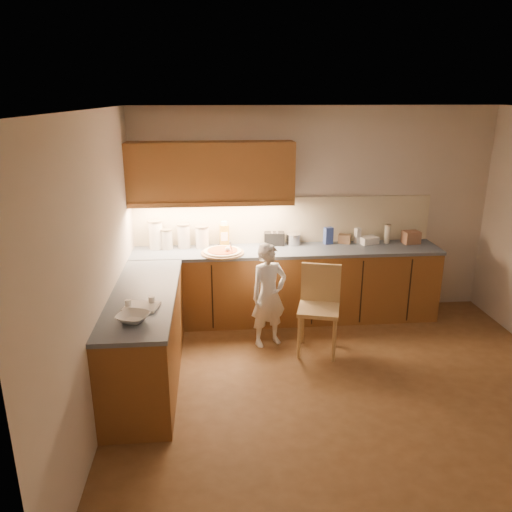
# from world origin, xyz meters

# --- Properties ---
(room) EXTENTS (4.54, 4.50, 2.62)m
(room) POSITION_xyz_m (0.00, 0.00, 1.68)
(room) COLOR brown
(room) RESTS_ON ground
(l_counter) EXTENTS (3.77, 2.62, 0.92)m
(l_counter) POSITION_xyz_m (-0.92, 1.25, 0.46)
(l_counter) COLOR brown
(l_counter) RESTS_ON ground
(backsplash) EXTENTS (3.75, 0.02, 0.58)m
(backsplash) POSITION_xyz_m (-0.38, 1.99, 1.21)
(backsplash) COLOR beige
(backsplash) RESTS_ON l_counter
(upper_cabinets) EXTENTS (1.95, 0.36, 0.73)m
(upper_cabinets) POSITION_xyz_m (-1.27, 1.82, 1.85)
(upper_cabinets) COLOR brown
(upper_cabinets) RESTS_ON ground
(pizza_on_board) EXTENTS (0.51, 0.51, 0.21)m
(pizza_on_board) POSITION_xyz_m (-1.16, 1.57, 0.94)
(pizza_on_board) COLOR #AA8455
(pizza_on_board) RESTS_ON l_counter
(child) EXTENTS (0.51, 0.43, 1.19)m
(child) POSITION_xyz_m (-0.67, 1.03, 0.59)
(child) COLOR white
(child) RESTS_ON ground
(wooden_chair) EXTENTS (0.54, 0.54, 0.96)m
(wooden_chair) POSITION_xyz_m (-0.14, 0.86, 0.56)
(wooden_chair) COLOR tan
(wooden_chair) RESTS_ON ground
(mixing_bowl) EXTENTS (0.34, 0.34, 0.06)m
(mixing_bowl) POSITION_xyz_m (-1.95, -0.22, 0.95)
(mixing_bowl) COLOR white
(mixing_bowl) RESTS_ON l_counter
(canister_a) EXTENTS (0.18, 0.18, 0.36)m
(canister_a) POSITION_xyz_m (-1.97, 1.85, 1.10)
(canister_a) COLOR white
(canister_a) RESTS_ON l_counter
(canister_b) EXTENTS (0.14, 0.14, 0.25)m
(canister_b) POSITION_xyz_m (-1.83, 1.83, 1.05)
(canister_b) COLOR beige
(canister_b) RESTS_ON l_counter
(canister_c) EXTENTS (0.16, 0.16, 0.30)m
(canister_c) POSITION_xyz_m (-1.63, 1.86, 1.07)
(canister_c) COLOR silver
(canister_c) RESTS_ON l_counter
(canister_d) EXTENTS (0.17, 0.17, 0.28)m
(canister_d) POSITION_xyz_m (-1.41, 1.84, 1.06)
(canister_d) COLOR white
(canister_d) RESTS_ON l_counter
(oil_jug) EXTENTS (0.12, 0.10, 0.32)m
(oil_jug) POSITION_xyz_m (-1.13, 1.88, 1.07)
(oil_jug) COLOR gold
(oil_jug) RESTS_ON l_counter
(toaster) EXTENTS (0.26, 0.17, 0.17)m
(toaster) POSITION_xyz_m (-0.51, 1.89, 1.00)
(toaster) COLOR black
(toaster) RESTS_ON l_counter
(steel_pot) EXTENTS (0.19, 0.19, 0.14)m
(steel_pot) POSITION_xyz_m (-0.27, 1.88, 0.99)
(steel_pot) COLOR silver
(steel_pot) RESTS_ON l_counter
(blue_box) EXTENTS (0.12, 0.10, 0.21)m
(blue_box) POSITION_xyz_m (0.18, 1.87, 1.03)
(blue_box) COLOR #3751A7
(blue_box) RESTS_ON l_counter
(card_box_a) EXTENTS (0.18, 0.16, 0.11)m
(card_box_a) POSITION_xyz_m (0.39, 1.89, 0.97)
(card_box_a) COLOR #A17A57
(card_box_a) RESTS_ON l_counter
(white_bottle) EXTENTS (0.08, 0.08, 0.20)m
(white_bottle) POSITION_xyz_m (0.55, 1.87, 1.02)
(white_bottle) COLOR white
(white_bottle) RESTS_ON l_counter
(flat_pack) EXTENTS (0.26, 0.22, 0.09)m
(flat_pack) POSITION_xyz_m (0.69, 1.84, 0.96)
(flat_pack) COLOR white
(flat_pack) RESTS_ON l_counter
(tall_jar) EXTENTS (0.08, 0.08, 0.24)m
(tall_jar) POSITION_xyz_m (0.93, 1.84, 1.04)
(tall_jar) COLOR white
(tall_jar) RESTS_ON l_counter
(card_box_b) EXTENTS (0.22, 0.18, 0.16)m
(card_box_b) POSITION_xyz_m (1.23, 1.80, 1.00)
(card_box_b) COLOR #A47658
(card_box_b) RESTS_ON l_counter
(dough_cloth) EXTENTS (0.33, 0.28, 0.02)m
(dough_cloth) POSITION_xyz_m (-1.92, 0.05, 0.93)
(dough_cloth) COLOR silver
(dough_cloth) RESTS_ON l_counter
(spice_jar_a) EXTENTS (0.07, 0.07, 0.07)m
(spice_jar_a) POSITION_xyz_m (-2.03, 0.06, 0.96)
(spice_jar_a) COLOR white
(spice_jar_a) RESTS_ON l_counter
(spice_jar_b) EXTENTS (0.07, 0.07, 0.07)m
(spice_jar_b) POSITION_xyz_m (-1.84, 0.12, 0.96)
(spice_jar_b) COLOR white
(spice_jar_b) RESTS_ON l_counter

